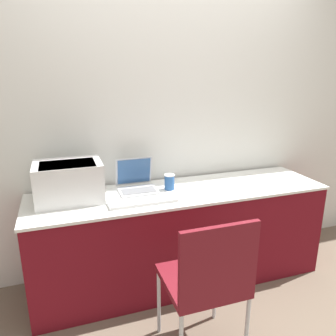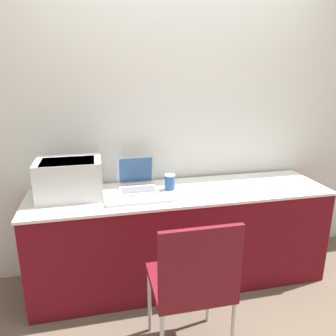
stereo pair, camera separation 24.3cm
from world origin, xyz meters
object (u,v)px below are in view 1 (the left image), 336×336
laptop_left (137,184)px  coffee_cup (169,182)px  external_keyboard (143,201)px  chair (208,277)px  printer (69,180)px

laptop_left → coffee_cup: size_ratio=2.39×
external_keyboard → laptop_left: bearing=85.5°
chair → printer: bearing=128.4°
laptop_left → chair: size_ratio=0.31×
laptop_left → coffee_cup: laptop_left is taller
printer → coffee_cup: printer is taller
laptop_left → printer: bearing=-174.6°
coffee_cup → printer: bearing=179.1°
chair → external_keyboard: bearing=107.3°
printer → coffee_cup: 0.74m
printer → coffee_cup: size_ratio=3.81×
external_keyboard → chair: chair is taller
printer → external_keyboard: (0.47, -0.21, -0.14)m
laptop_left → chair: laptop_left is taller
external_keyboard → chair: (0.20, -0.64, -0.23)m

